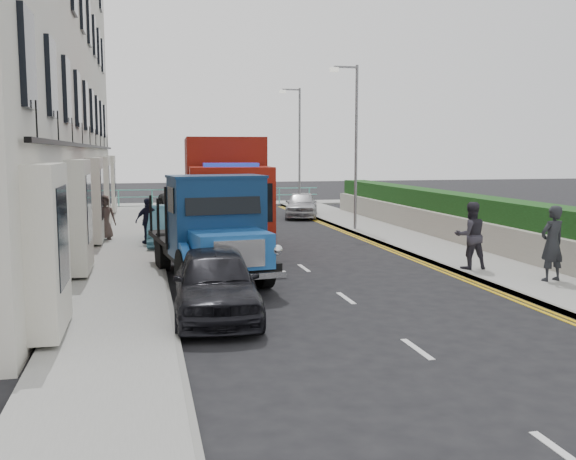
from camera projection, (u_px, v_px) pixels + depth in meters
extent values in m
plane|color=black|center=(376.00, 320.00, 13.06)|extent=(120.00, 120.00, 0.00)
cube|color=gray|center=(124.00, 256.00, 20.62)|extent=(2.40, 38.00, 0.12)
cube|color=gray|center=(427.00, 246.00, 22.93)|extent=(2.60, 38.00, 0.12)
cube|color=gray|center=(216.00, 204.00, 41.12)|extent=(30.00, 2.50, 0.12)
plane|color=#4C6067|center=(184.00, 183.00, 71.13)|extent=(120.00, 120.00, 0.00)
cube|color=black|center=(92.00, 146.00, 23.80)|extent=(0.12, 28.00, 0.10)
cube|color=#B2AD9E|center=(460.00, 231.00, 23.16)|extent=(0.30, 28.00, 1.00)
cube|color=#163811|center=(478.00, 220.00, 23.26)|extent=(1.20, 28.00, 1.70)
cube|color=#59B2A5|center=(217.00, 189.00, 40.22)|extent=(13.00, 0.08, 0.06)
cube|color=#59B2A5|center=(217.00, 196.00, 40.27)|extent=(13.00, 0.06, 0.05)
cylinder|color=slate|center=(356.00, 149.00, 27.13)|extent=(0.12, 0.12, 7.00)
cube|color=slate|center=(346.00, 67.00, 26.61)|extent=(1.00, 0.08, 0.08)
cube|color=beige|center=(334.00, 70.00, 26.51)|extent=(0.35, 0.18, 0.18)
cylinder|color=slate|center=(300.00, 150.00, 36.81)|extent=(0.12, 0.12, 7.00)
cube|color=slate|center=(291.00, 90.00, 36.28)|extent=(1.00, 0.08, 0.08)
cube|color=beige|center=(283.00, 92.00, 36.19)|extent=(0.35, 0.18, 0.18)
cylinder|color=black|center=(185.00, 272.00, 15.37)|extent=(0.44, 1.12, 1.10)
cylinder|color=black|center=(264.00, 266.00, 16.06)|extent=(0.44, 1.12, 1.10)
cylinder|color=black|center=(162.00, 252.00, 18.34)|extent=(0.44, 1.12, 1.10)
cylinder|color=black|center=(230.00, 249.00, 19.03)|extent=(0.44, 1.12, 1.10)
cube|color=black|center=(210.00, 253.00, 17.18)|extent=(2.87, 5.71, 0.21)
cube|color=#1F5AA9|center=(230.00, 249.00, 15.17)|extent=(1.95, 1.70, 0.82)
cube|color=silver|center=(239.00, 254.00, 14.46)|extent=(1.20, 0.25, 0.63)
cube|color=#0E284C|center=(217.00, 216.00, 16.31)|extent=(2.44, 1.66, 2.00)
cube|color=black|center=(199.00, 237.00, 18.42)|extent=(2.80, 3.48, 0.14)
cylinder|color=black|center=(196.00, 247.00, 19.31)|extent=(0.38, 1.14, 1.12)
cylinder|color=black|center=(266.00, 245.00, 19.68)|extent=(0.38, 1.14, 1.12)
cylinder|color=black|center=(193.00, 234.00, 22.41)|extent=(0.38, 1.14, 1.12)
cylinder|color=black|center=(254.00, 232.00, 22.77)|extent=(0.38, 1.14, 1.12)
cylinder|color=black|center=(192.00, 226.00, 24.61)|extent=(0.38, 1.14, 1.12)
cylinder|color=black|center=(247.00, 225.00, 24.97)|extent=(0.38, 1.14, 1.12)
cube|color=black|center=(225.00, 229.00, 22.07)|extent=(2.71, 7.26, 0.26)
cube|color=maroon|center=(231.00, 204.00, 19.34)|extent=(2.55, 2.06, 2.25)
cube|color=black|center=(234.00, 203.00, 18.41)|extent=(2.25, 0.20, 1.12)
cube|color=maroon|center=(222.00, 181.00, 22.97)|extent=(2.82, 5.43, 3.06)
imported|color=black|center=(216.00, 282.00, 13.24)|extent=(1.96, 4.34, 1.44)
imported|color=teal|center=(171.00, 225.00, 23.53)|extent=(1.78, 4.44, 1.44)
imported|color=silver|center=(193.00, 221.00, 25.86)|extent=(1.97, 4.46, 1.27)
imported|color=black|center=(192.00, 199.00, 35.65)|extent=(3.95, 6.30, 1.62)
imported|color=#B1B1B6|center=(302.00, 205.00, 33.33)|extent=(2.62, 4.22, 1.34)
imported|color=black|center=(552.00, 243.00, 16.31)|extent=(0.78, 0.58, 1.94)
imported|color=#2D2B34|center=(470.00, 235.00, 18.03)|extent=(0.97, 0.78, 1.89)
imported|color=black|center=(148.00, 221.00, 23.02)|extent=(1.04, 0.71, 1.64)
imported|color=#493A34|center=(104.00, 217.00, 24.02)|extent=(0.91, 0.68, 1.69)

